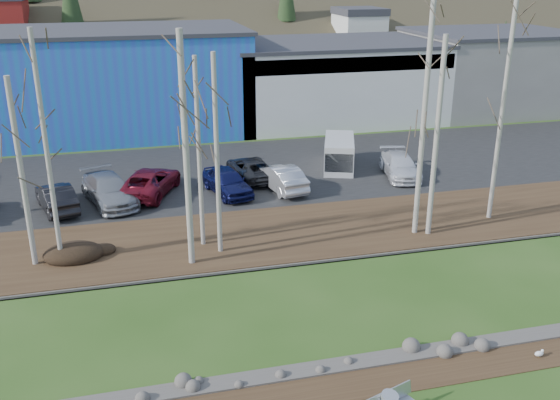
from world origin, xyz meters
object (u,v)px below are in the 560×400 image
object	(u,v)px
car_1	(56,197)
car_7	(400,166)
car_4	(227,181)
car_6	(251,168)
seagull	(539,353)
car_2	(149,182)
car_5	(281,177)
car_3	(109,190)
van_white	(339,154)

from	to	relation	value
car_1	car_7	world-z (taller)	car_1
car_4	car_6	world-z (taller)	car_4
seagull	car_4	world-z (taller)	car_4
car_2	car_4	distance (m)	4.67
car_6	car_7	world-z (taller)	car_7
car_2	car_5	bearing A→B (deg)	-164.24
car_1	car_4	world-z (taller)	car_4
car_4	car_7	distance (m)	11.42
seagull	car_7	xyz separation A→B (m)	(3.49, 19.57, 0.69)
seagull	car_5	bearing A→B (deg)	92.47
car_5	car_7	distance (m)	8.10
car_1	car_5	world-z (taller)	car_5
seagull	car_4	xyz separation A→B (m)	(-7.92, 19.02, 0.76)
car_1	car_4	size ratio (longest dim) A/B	1.00
car_2	car_3	world-z (taller)	car_3
car_3	van_white	bearing A→B (deg)	-5.63
seagull	car_7	distance (m)	19.89
car_4	seagull	bearing A→B (deg)	-80.76
car_4	car_2	bearing A→B (deg)	152.85
seagull	car_6	distance (m)	22.24
car_6	car_7	bearing A→B (deg)	162.98
car_4	van_white	xyz separation A→B (m)	(8.13, 3.10, 0.23)
seagull	van_white	distance (m)	22.15
car_7	car_3	bearing A→B (deg)	-168.07
seagull	car_1	size ratio (longest dim) A/B	0.09
car_1	car_5	xyz separation A→B (m)	(13.04, 0.23, 0.02)
seagull	car_3	distance (m)	24.23
car_1	car_4	bearing A→B (deg)	165.57
car_2	car_3	size ratio (longest dim) A/B	1.01
car_2	car_6	xyz separation A→B (m)	(6.49, 1.28, -0.07)
car_2	car_4	size ratio (longest dim) A/B	1.21
car_1	car_3	bearing A→B (deg)	172.43
car_4	car_3	bearing A→B (deg)	165.33
van_white	car_4	bearing A→B (deg)	-139.65
car_2	car_5	xyz separation A→B (m)	(7.87, -1.15, -0.00)
car_3	car_6	distance (m)	9.10
car_3	car_4	distance (m)	6.87
car_6	car_7	size ratio (longest dim) A/B	1.03
car_1	car_4	xyz separation A→B (m)	(9.71, 0.26, 0.03)
seagull	car_7	size ratio (longest dim) A/B	0.08
car_1	van_white	bearing A→B (deg)	174.68
car_2	van_white	distance (m)	12.82
car_1	car_2	xyz separation A→B (m)	(5.17, 1.38, 0.02)
car_5	van_white	world-z (taller)	van_white
car_6	car_7	xyz separation A→B (m)	(9.46, -1.84, 0.01)
car_2	car_3	xyz separation A→B (m)	(-2.33, -0.96, 0.03)
seagull	car_2	xyz separation A→B (m)	(-12.45, 20.14, 0.75)
car_1	van_white	xyz separation A→B (m)	(17.84, 3.36, 0.25)
seagull	car_2	distance (m)	23.69
car_1	car_5	distance (m)	13.04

